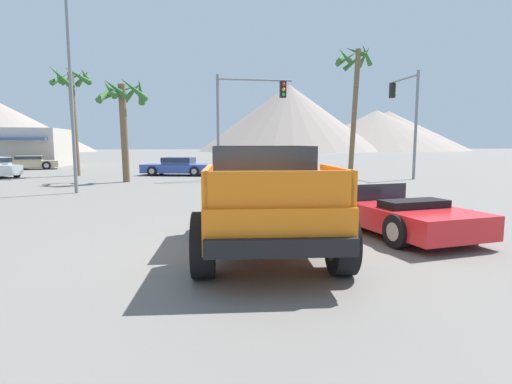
{
  "coord_description": "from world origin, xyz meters",
  "views": [
    {
      "loc": [
        -0.98,
        -7.55,
        1.99
      ],
      "look_at": [
        0.4,
        0.65,
        1.0
      ],
      "focal_mm": 28.0,
      "sensor_mm": 36.0,
      "label": 1
    }
  ],
  "objects_px": {
    "parked_car_blue": "(178,166)",
    "street_lamp_post": "(69,59)",
    "orange_pickup_truck": "(263,190)",
    "traffic_light_crosswalk": "(247,107)",
    "parked_car_tan": "(28,162)",
    "palm_tree_tall": "(72,94)",
    "palm_tree_leaning": "(123,103)",
    "palm_tree_short": "(354,79)",
    "traffic_light_main": "(406,107)",
    "red_convertible_car": "(391,213)",
    "parked_car_silver": "(274,164)"
  },
  "relations": [
    {
      "from": "traffic_light_crosswalk",
      "to": "street_lamp_post",
      "type": "height_order",
      "value": "street_lamp_post"
    },
    {
      "from": "traffic_light_crosswalk",
      "to": "palm_tree_tall",
      "type": "relative_size",
      "value": 0.85
    },
    {
      "from": "palm_tree_tall",
      "to": "red_convertible_car",
      "type": "bearing_deg",
      "value": -57.67
    },
    {
      "from": "orange_pickup_truck",
      "to": "palm_tree_leaning",
      "type": "relative_size",
      "value": 0.92
    },
    {
      "from": "parked_car_silver",
      "to": "traffic_light_main",
      "type": "relative_size",
      "value": 0.76
    },
    {
      "from": "parked_car_blue",
      "to": "traffic_light_main",
      "type": "bearing_deg",
      "value": -91.34
    },
    {
      "from": "traffic_light_crosswalk",
      "to": "palm_tree_leaning",
      "type": "distance_m",
      "value": 6.61
    },
    {
      "from": "parked_car_tan",
      "to": "palm_tree_leaning",
      "type": "relative_size",
      "value": 0.86
    },
    {
      "from": "parked_car_tan",
      "to": "palm_tree_tall",
      "type": "height_order",
      "value": "palm_tree_tall"
    },
    {
      "from": "orange_pickup_truck",
      "to": "palm_tree_leaning",
      "type": "xyz_separation_m",
      "value": [
        -4.75,
        14.54,
        3.0
      ]
    },
    {
      "from": "parked_car_tan",
      "to": "palm_tree_tall",
      "type": "bearing_deg",
      "value": -158.45
    },
    {
      "from": "parked_car_tan",
      "to": "traffic_light_crosswalk",
      "type": "relative_size",
      "value": 0.81
    },
    {
      "from": "red_convertible_car",
      "to": "palm_tree_short",
      "type": "distance_m",
      "value": 21.31
    },
    {
      "from": "traffic_light_main",
      "to": "palm_tree_short",
      "type": "xyz_separation_m",
      "value": [
        -1.05,
        5.29,
        2.4
      ]
    },
    {
      "from": "traffic_light_main",
      "to": "red_convertible_car",
      "type": "bearing_deg",
      "value": 149.45
    },
    {
      "from": "red_convertible_car",
      "to": "street_lamp_post",
      "type": "distance_m",
      "value": 13.71
    },
    {
      "from": "parked_car_blue",
      "to": "street_lamp_post",
      "type": "xyz_separation_m",
      "value": [
        -3.88,
        -9.04,
        4.77
      ]
    },
    {
      "from": "palm_tree_short",
      "to": "parked_car_blue",
      "type": "bearing_deg",
      "value": -174.67
    },
    {
      "from": "palm_tree_leaning",
      "to": "orange_pickup_truck",
      "type": "bearing_deg",
      "value": -71.89
    },
    {
      "from": "red_convertible_car",
      "to": "street_lamp_post",
      "type": "xyz_separation_m",
      "value": [
        -9.17,
        8.91,
        4.95
      ]
    },
    {
      "from": "orange_pickup_truck",
      "to": "street_lamp_post",
      "type": "relative_size",
      "value": 0.55
    },
    {
      "from": "palm_tree_short",
      "to": "traffic_light_crosswalk",
      "type": "bearing_deg",
      "value": -149.17
    },
    {
      "from": "traffic_light_crosswalk",
      "to": "palm_tree_leaning",
      "type": "bearing_deg",
      "value": -176.25
    },
    {
      "from": "parked_car_blue",
      "to": "traffic_light_crosswalk",
      "type": "xyz_separation_m",
      "value": [
        3.97,
        -3.87,
        3.49
      ]
    },
    {
      "from": "street_lamp_post",
      "to": "palm_tree_short",
      "type": "height_order",
      "value": "street_lamp_post"
    },
    {
      "from": "orange_pickup_truck",
      "to": "traffic_light_crosswalk",
      "type": "bearing_deg",
      "value": 88.63
    },
    {
      "from": "red_convertible_car",
      "to": "orange_pickup_truck",
      "type": "bearing_deg",
      "value": -173.34
    },
    {
      "from": "parked_car_tan",
      "to": "palm_tree_short",
      "type": "distance_m",
      "value": 26.06
    },
    {
      "from": "parked_car_blue",
      "to": "parked_car_silver",
      "type": "bearing_deg",
      "value": -57.41
    },
    {
      "from": "street_lamp_post",
      "to": "palm_tree_tall",
      "type": "relative_size",
      "value": 1.33
    },
    {
      "from": "palm_tree_short",
      "to": "palm_tree_tall",
      "type": "bearing_deg",
      "value": -178.12
    },
    {
      "from": "traffic_light_main",
      "to": "palm_tree_leaning",
      "type": "height_order",
      "value": "traffic_light_main"
    },
    {
      "from": "street_lamp_post",
      "to": "palm_tree_short",
      "type": "bearing_deg",
      "value": 32.08
    },
    {
      "from": "parked_car_silver",
      "to": "palm_tree_tall",
      "type": "height_order",
      "value": "palm_tree_tall"
    },
    {
      "from": "palm_tree_tall",
      "to": "parked_car_silver",
      "type": "bearing_deg",
      "value": 6.6
    },
    {
      "from": "traffic_light_main",
      "to": "palm_tree_short",
      "type": "relative_size",
      "value": 0.68
    },
    {
      "from": "orange_pickup_truck",
      "to": "palm_tree_short",
      "type": "relative_size",
      "value": 0.56
    },
    {
      "from": "red_convertible_car",
      "to": "palm_tree_short",
      "type": "xyz_separation_m",
      "value": [
        7.1,
        19.11,
        6.19
      ]
    },
    {
      "from": "parked_car_blue",
      "to": "palm_tree_short",
      "type": "bearing_deg",
      "value": -68.93
    },
    {
      "from": "parked_car_blue",
      "to": "parked_car_silver",
      "type": "relative_size",
      "value": 1.02
    },
    {
      "from": "parked_car_silver",
      "to": "traffic_light_crosswalk",
      "type": "distance_m",
      "value": 7.46
    },
    {
      "from": "red_convertible_car",
      "to": "parked_car_blue",
      "type": "distance_m",
      "value": 18.72
    },
    {
      "from": "orange_pickup_truck",
      "to": "palm_tree_leaning",
      "type": "height_order",
      "value": "palm_tree_leaning"
    },
    {
      "from": "traffic_light_main",
      "to": "palm_tree_tall",
      "type": "bearing_deg",
      "value": 76.76
    },
    {
      "from": "parked_car_tan",
      "to": "traffic_light_main",
      "type": "xyz_separation_m",
      "value": [
        25.41,
        -12.31,
        3.65
      ]
    },
    {
      "from": "palm_tree_short",
      "to": "red_convertible_car",
      "type": "bearing_deg",
      "value": -110.39
    },
    {
      "from": "traffic_light_main",
      "to": "palm_tree_tall",
      "type": "distance_m",
      "value": 20.42
    },
    {
      "from": "parked_car_blue",
      "to": "parked_car_silver",
      "type": "height_order",
      "value": "parked_car_silver"
    },
    {
      "from": "parked_car_blue",
      "to": "palm_tree_tall",
      "type": "bearing_deg",
      "value": 100.93
    },
    {
      "from": "palm_tree_tall",
      "to": "palm_tree_short",
      "type": "relative_size",
      "value": 0.77
    }
  ]
}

